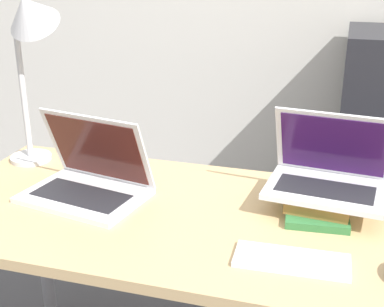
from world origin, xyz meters
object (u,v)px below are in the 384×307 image
(laptop_left, at_px, (89,180))
(book_stack, at_px, (320,199))
(wireless_keyboard, at_px, (292,260))
(laptop_on_books, at_px, (328,174))
(desk_lamp, at_px, (29,32))

(laptop_left, bearing_deg, book_stack, 8.69)
(laptop_left, height_order, book_stack, laptop_left)
(book_stack, height_order, wireless_keyboard, book_stack)
(laptop_on_books, xyz_separation_m, wireless_keyboard, (-0.06, -0.31, -0.10))
(book_stack, xyz_separation_m, laptop_on_books, (0.01, 0.01, 0.08))
(laptop_left, xyz_separation_m, desk_lamp, (-0.25, 0.16, 0.40))
(wireless_keyboard, xyz_separation_m, desk_lamp, (-0.88, 0.36, 0.44))
(laptop_left, height_order, wireless_keyboard, laptop_left)
(wireless_keyboard, relative_size, desk_lamp, 0.46)
(laptop_on_books, relative_size, desk_lamp, 0.57)
(laptop_on_books, bearing_deg, book_stack, -146.63)
(laptop_on_books, bearing_deg, laptop_left, -170.70)
(laptop_left, bearing_deg, desk_lamp, 147.29)
(laptop_on_books, relative_size, wireless_keyboard, 1.24)
(book_stack, xyz_separation_m, wireless_keyboard, (-0.04, -0.30, -0.02))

